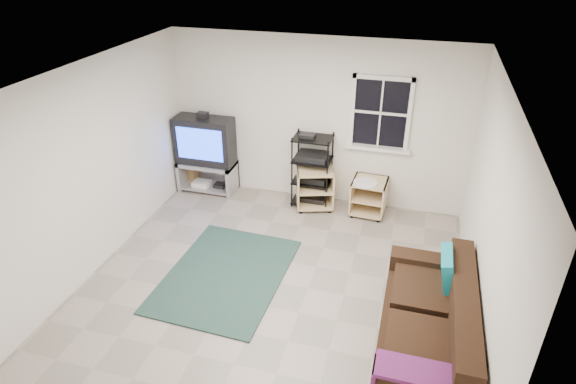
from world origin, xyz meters
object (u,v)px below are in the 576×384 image
(side_table_right, at_px, (369,194))
(side_table_left, at_px, (314,185))
(av_rack, at_px, (312,175))
(sofa, at_px, (429,329))
(tv_unit, at_px, (206,149))

(side_table_right, bearing_deg, side_table_left, 178.96)
(av_rack, xyz_separation_m, sofa, (1.87, -2.71, -0.19))
(av_rack, relative_size, sofa, 0.59)
(tv_unit, bearing_deg, sofa, -36.39)
(side_table_left, distance_m, sofa, 3.25)
(tv_unit, bearing_deg, side_table_left, -0.00)
(sofa, bearing_deg, av_rack, 124.60)
(av_rack, xyz_separation_m, side_table_left, (0.05, -0.02, -0.16))
(av_rack, relative_size, side_table_left, 1.68)
(sofa, bearing_deg, tv_unit, 143.61)
(tv_unit, height_order, side_table_right, tv_unit)
(av_rack, bearing_deg, sofa, -55.40)
(tv_unit, bearing_deg, side_table_right, -0.34)
(tv_unit, relative_size, av_rack, 1.17)
(side_table_right, bearing_deg, av_rack, 177.60)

